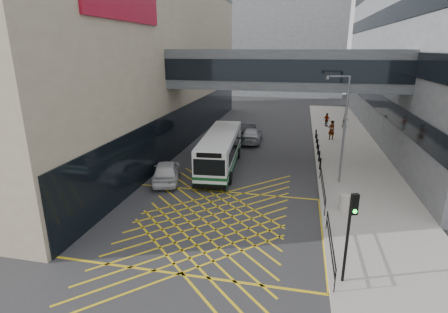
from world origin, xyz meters
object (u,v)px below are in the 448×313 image
Objects in this scene: car_silver at (252,135)px; pedestrian_b at (345,121)px; car_dark at (247,130)px; pedestrian_c at (327,120)px; litter_bin at (344,203)px; traffic_light at (350,226)px; pedestrian_a at (331,130)px; street_lamp at (343,124)px; car_white at (166,171)px; bus at (221,150)px.

pedestrian_b is (9.90, 8.46, 0.21)m from car_silver.
car_dark is 3.05× the size of pedestrian_c.
litter_bin is at bearing 114.78° from car_silver.
pedestrian_b is (3.20, 29.85, -1.69)m from traffic_light.
pedestrian_a is at bearing 66.62° from traffic_light.
street_lamp is at bearing 124.42° from car_silver.
pedestrian_a is (0.47, 16.87, 0.48)m from litter_bin.
car_white is 3.07× the size of pedestrian_c.
bus reaches higher than pedestrian_a.
street_lamp is at bearing 89.81° from litter_bin.
traffic_light reaches higher than car_dark.
pedestrian_b is (10.74, 6.24, 0.21)m from car_dark.
pedestrian_a reaches higher than car_dark.
traffic_light is at bearing 105.47° from car_silver.
car_silver is 1.28× the size of traffic_light.
street_lamp reaches higher than litter_bin.
pedestrian_a reaches higher than car_white.
pedestrian_a is (8.69, -0.03, 0.38)m from car_dark.
pedestrian_b is 2.10m from pedestrian_c.
bus is at bearing -146.91° from car_white.
car_white is 23.94m from pedestrian_c.
car_white is 1.01× the size of car_dark.
street_lamp reaches higher than car_dark.
pedestrian_b reaches higher than pedestrian_c.
car_white is at bearing -134.92° from bus.
car_dark is 18.79m from litter_bin.
street_lamp is 18.98m from pedestrian_b.
car_dark is (3.54, 14.28, -0.02)m from car_white.
car_dark is at bearing -120.28° from car_white.
pedestrian_c reaches higher than car_white.
litter_bin is at bearing 133.96° from pedestrian_c.
bus is 13.99m from pedestrian_a.
car_silver is (1.26, 8.41, -0.74)m from bus.
traffic_light is at bearing 57.38° from pedestrian_a.
litter_bin is (11.76, -2.62, -0.11)m from car_white.
litter_bin is (8.22, -16.90, -0.09)m from car_dark.
bus is 2.64× the size of traffic_light.
traffic_light is 1.96× the size of pedestrian_a.
street_lamp is at bearing 65.89° from traffic_light.
pedestrian_a reaches higher than car_silver.
pedestrian_b is (2.51, 23.14, 0.31)m from litter_bin.
litter_bin is (0.68, 6.71, -2.00)m from traffic_light.
pedestrian_c is (7.79, 8.56, 0.19)m from car_silver.
bus is 20.24m from pedestrian_b.
pedestrian_c is at bearing 148.59° from pedestrian_b.
bus is 6.27× the size of pedestrian_b.
car_dark is 15.20m from street_lamp.
car_silver is at bearing 108.67° from street_lamp.
bus reaches higher than litter_bin.
bus reaches higher than pedestrian_c.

